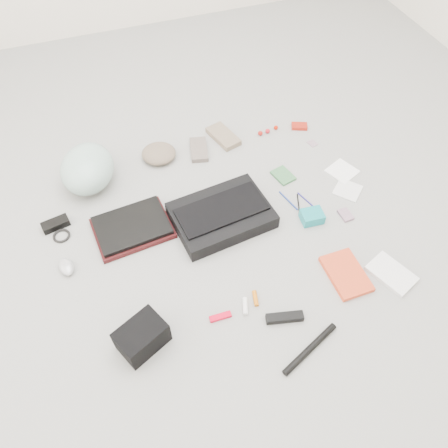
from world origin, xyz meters
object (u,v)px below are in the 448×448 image
object	(u,v)px
book_red	(346,274)
messenger_bag	(222,215)
bike_helmet	(87,169)
camera_bag	(142,337)
laptop	(132,225)
accordion_wallet	(312,216)

from	to	relation	value
book_red	messenger_bag	bearing A→B (deg)	130.62
messenger_bag	bike_helmet	bearing A→B (deg)	133.23
messenger_bag	camera_bag	bearing A→B (deg)	-142.42
messenger_bag	camera_bag	distance (m)	0.69
messenger_bag	camera_bag	size ratio (longest dim) A/B	2.43
book_red	bike_helmet	bearing A→B (deg)	135.46
camera_bag	laptop	bearing A→B (deg)	57.34
bike_helmet	camera_bag	xyz separation A→B (m)	(0.05, -0.94, -0.04)
laptop	bike_helmet	bearing A→B (deg)	104.18
camera_bag	book_red	distance (m)	0.90
book_red	accordion_wallet	size ratio (longest dim) A/B	2.21
laptop	book_red	distance (m)	0.99
book_red	accordion_wallet	distance (m)	0.33
messenger_bag	book_red	bearing A→B (deg)	-55.84
accordion_wallet	bike_helmet	bearing A→B (deg)	152.50
messenger_bag	book_red	distance (m)	0.63
messenger_bag	laptop	world-z (taller)	messenger_bag
messenger_bag	accordion_wallet	xyz separation A→B (m)	(0.41, -0.14, -0.01)
bike_helmet	accordion_wallet	xyz separation A→B (m)	(0.95, -0.60, -0.07)
book_red	laptop	bearing A→B (deg)	145.68
laptop	camera_bag	xyz separation A→B (m)	(-0.08, -0.57, 0.02)
accordion_wallet	laptop	bearing A→B (deg)	169.35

